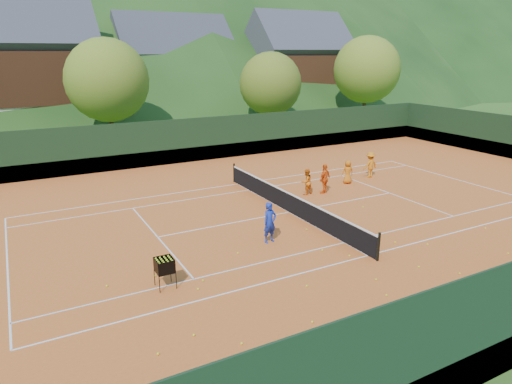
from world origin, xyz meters
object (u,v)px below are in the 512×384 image
coach (270,223)px  chalet_mid (173,73)px  student_c (348,172)px  tennis_net (289,202)px  ball_hopper (164,266)px  chalet_right (297,69)px  student_a (306,182)px  student_d (370,165)px  student_b (325,179)px  chalet_left (15,71)px

coach → chalet_mid: size_ratio=0.13×
student_c → tennis_net: 6.19m
ball_hopper → chalet_right: 44.02m
tennis_net → chalet_mid: (6.00, 34.00, 4.47)m
student_a → chalet_mid: size_ratio=0.11×
coach → chalet_mid: bearing=68.2°
coach → student_c: 9.71m
student_d → tennis_net: student_d is taller
coach → chalet_right: (22.59, 32.61, 4.41)m
chalet_mid → chalet_right: 14.56m
tennis_net → student_b: bearing=27.0°
student_d → student_c: bearing=7.8°
student_a → student_c: (3.31, 0.64, -0.02)m
student_b → tennis_net: bearing=3.2°
tennis_net → ball_hopper: (-7.39, -4.17, 0.25)m
student_d → student_b: bearing=13.7°
coach → student_b: coach is taller
student_a → student_c: size_ratio=1.03×
ball_hopper → chalet_left: size_ratio=0.07×
student_a → student_b: size_ratio=0.87×
chalet_left → student_b: bearing=-64.8°
coach → chalet_mid: (8.59, 36.61, 4.15)m
ball_hopper → student_d: bearing=25.4°
tennis_net → coach: bearing=-134.8°
student_d → chalet_mid: 31.35m
student_a → ball_hopper: (-9.69, -6.13, 0.05)m
chalet_mid → chalet_right: size_ratio=1.06×
chalet_mid → chalet_right: (14.00, -4.00, 0.27)m
coach → student_a: coach is taller
student_a → student_d: bearing=-179.7°
ball_hopper → chalet_mid: size_ratio=0.08×
student_b → ball_hopper: bearing=4.9°
coach → student_d: (10.23, 5.58, -0.05)m
student_a → student_b: student_b is taller
chalet_mid → chalet_right: chalet_right is taller
coach → student_a: bearing=34.4°
coach → student_b: 7.28m
student_d → coach: bearing=25.7°
student_b → coach: bearing=12.2°
student_a → chalet_mid: (3.70, 32.04, 4.27)m
student_d → chalet_left: size_ratio=0.11×
chalet_right → student_d: bearing=-114.6°
student_b → tennis_net: 3.71m
ball_hopper → chalet_left: chalet_left is taller
coach → student_a: (4.89, 4.56, -0.12)m
student_c → tennis_net: size_ratio=0.11×
tennis_net → ball_hopper: size_ratio=12.07×
tennis_net → chalet_left: (-10.00, 30.00, 5.13)m
student_b → chalet_mid: 32.70m
student_b → chalet_mid: size_ratio=0.13×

